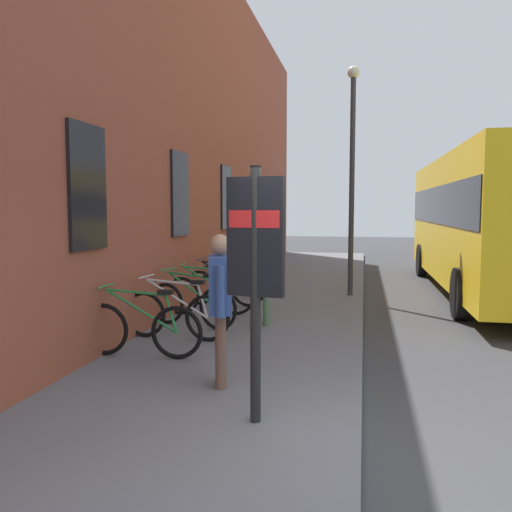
{
  "coord_description": "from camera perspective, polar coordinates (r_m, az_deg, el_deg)",
  "views": [
    {
      "loc": [
        -4.32,
        0.01,
        2.14
      ],
      "look_at": [
        2.97,
        1.48,
        1.47
      ],
      "focal_mm": 37.65,
      "sensor_mm": 36.0,
      "label": 1
    }
  ],
  "objects": [
    {
      "name": "bicycle_nearest_sign",
      "position": [
        12.12,
        -2.62,
        -2.58
      ],
      "size": [
        0.68,
        1.7,
        0.97
      ],
      "color": "black",
      "rests_on": "sidewalk_pavement"
    },
    {
      "name": "pedestrian_near_bus",
      "position": [
        9.14,
        0.6,
        -1.09
      ],
      "size": [
        0.39,
        0.61,
        1.68
      ],
      "color": "#4C724C",
      "rests_on": "sidewalk_pavement"
    },
    {
      "name": "city_bus",
      "position": [
        14.41,
        23.51,
        3.85
      ],
      "size": [
        10.52,
        2.7,
        3.35
      ],
      "color": "yellow",
      "rests_on": "ground"
    },
    {
      "name": "bicycle_under_window",
      "position": [
        10.18,
        -5.03,
        -4.08
      ],
      "size": [
        0.49,
        1.76,
        0.97
      ],
      "color": "black",
      "rests_on": "sidewalk_pavement"
    },
    {
      "name": "station_facade",
      "position": [
        13.98,
        -4.56,
        13.09
      ],
      "size": [
        22.0,
        0.65,
        8.16
      ],
      "color": "brown",
      "rests_on": "ground"
    },
    {
      "name": "bicycle_by_door",
      "position": [
        11.09,
        -3.4,
        -3.31
      ],
      "size": [
        0.48,
        1.77,
        0.97
      ],
      "color": "black",
      "rests_on": "sidewalk_pavement"
    },
    {
      "name": "ground",
      "position": [
        10.59,
        16.75,
        -6.72
      ],
      "size": [
        60.0,
        60.0,
        0.0
      ],
      "primitive_type": "plane",
      "color": "#38383A"
    },
    {
      "name": "sidewalk_pavement",
      "position": [
        12.62,
        3.33,
        -4.34
      ],
      "size": [
        24.0,
        3.5,
        0.12
      ],
      "primitive_type": "cube",
      "color": "slate",
      "rests_on": "ground"
    },
    {
      "name": "bicycle_end_of_row",
      "position": [
        8.37,
        -8.52,
        -6.13
      ],
      "size": [
        0.48,
        1.77,
        0.97
      ],
      "color": "black",
      "rests_on": "sidewalk_pavement"
    },
    {
      "name": "bicycle_beside_lamp",
      "position": [
        9.18,
        -6.83,
        -5.11
      ],
      "size": [
        0.64,
        1.72,
        0.97
      ],
      "color": "black",
      "rests_on": "sidewalk_pavement"
    },
    {
      "name": "bicycle_far_end",
      "position": [
        7.47,
        -12.2,
        -7.56
      ],
      "size": [
        0.48,
        1.77,
        0.97
      ],
      "color": "black",
      "rests_on": "sidewalk_pavement"
    },
    {
      "name": "street_lamp",
      "position": [
        12.55,
        10.19,
        9.89
      ],
      "size": [
        0.28,
        0.28,
        5.18
      ],
      "color": "#333338",
      "rests_on": "sidewalk_pavement"
    },
    {
      "name": "transit_info_sign",
      "position": [
        4.94,
        -0.05,
        0.28
      ],
      "size": [
        0.18,
        0.56,
        2.4
      ],
      "color": "black",
      "rests_on": "sidewalk_pavement"
    },
    {
      "name": "pedestrian_crossing_street",
      "position": [
        6.03,
        -3.81,
        -4.06
      ],
      "size": [
        0.64,
        0.37,
        1.73
      ],
      "color": "brown",
      "rests_on": "sidewalk_pavement"
    }
  ]
}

